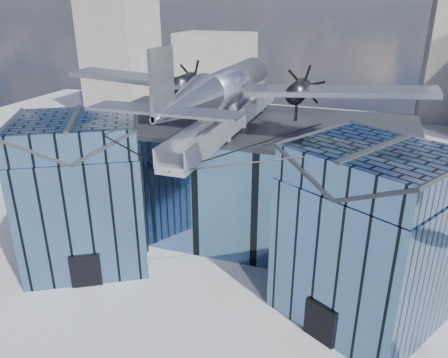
% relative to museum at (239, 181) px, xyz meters
% --- Properties ---
extents(ground_plane, '(120.00, 120.00, 0.00)m').
position_rel_museum_xyz_m(ground_plane, '(-0.00, -5.82, -5.54)').
color(ground_plane, gray).
extents(museum, '(32.88, 24.50, 17.60)m').
position_rel_museum_xyz_m(museum, '(0.00, 0.00, 0.00)').
color(museum, '#45678E').
rests_on(museum, ground).
extents(bg_towers, '(77.00, 24.50, 26.00)m').
position_rel_museum_xyz_m(bg_towers, '(1.45, 44.67, 4.47)').
color(bg_towers, slate).
rests_on(bg_towers, ground).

